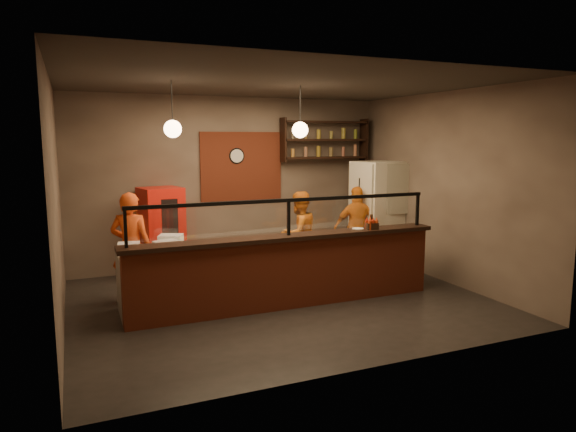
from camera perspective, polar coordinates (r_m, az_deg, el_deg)
name	(u,v)px	position (r m, az deg, el deg)	size (l,w,h in m)	color
floor	(281,301)	(7.84, -0.80, -9.39)	(6.00, 6.00, 0.00)	black
ceiling	(280,83)	(7.50, -0.85, 14.56)	(6.00, 6.00, 0.00)	#342E28
wall_back	(231,182)	(9.85, -6.32, 3.75)	(6.00, 6.00, 0.00)	#756356
wall_left	(56,205)	(6.96, -24.36, 1.07)	(5.00, 5.00, 0.00)	#756356
wall_right	(445,188)	(9.06, 17.05, 3.01)	(5.00, 5.00, 0.00)	#756356
wall_front	(373,220)	(5.29, 9.43, -0.41)	(6.00, 6.00, 0.00)	#756356
brick_patch	(242,166)	(9.86, -5.18, 5.52)	(1.60, 0.04, 1.30)	#963920
service_counter	(289,273)	(7.43, 0.07, -6.38)	(4.60, 0.25, 1.00)	#963920
counter_ledge	(289,237)	(7.31, 0.07, -2.36)	(4.70, 0.37, 0.06)	black
worktop_cabinet	(276,270)	(7.90, -1.36, -6.04)	(4.60, 0.75, 0.85)	gray
worktop	(276,241)	(7.80, -1.37, -2.84)	(4.60, 0.75, 0.05)	silver
sneeze_guard	(289,214)	(7.26, 0.07, 0.28)	(4.50, 0.05, 0.52)	white
wall_shelving	(325,140)	(10.36, 4.12, 8.44)	(1.84, 0.28, 0.85)	black
wall_clock	(237,156)	(9.82, -5.74, 6.66)	(0.30, 0.30, 0.04)	black
pendant_left	(173,129)	(7.23, -12.69, 9.44)	(0.24, 0.24, 0.77)	black
pendant_right	(300,130)	(7.80, 1.36, 9.56)	(0.24, 0.24, 0.77)	black
cook_left	(131,247)	(7.97, -17.05, -3.34)	(0.60, 0.39, 1.65)	#DC4514
cook_mid	(299,234)	(9.02, 1.23, -2.05)	(0.74, 0.57, 1.51)	#C96313
cook_right	(357,228)	(9.63, 7.73, -1.33)	(0.91, 0.38, 1.55)	orange
fridge	(378,213)	(10.03, 9.95, 0.29)	(0.83, 0.78, 2.00)	beige
red_cooler	(162,232)	(9.31, -13.87, -1.75)	(0.68, 0.62, 1.58)	red
pizza_dough	(316,234)	(8.20, 3.08, -2.07)	(0.56, 0.56, 0.01)	beige
prep_tub_a	(129,248)	(7.20, -17.25, -3.41)	(0.28, 0.23, 0.14)	white
prep_tub_b	(171,240)	(7.54, -12.89, -2.64)	(0.32, 0.26, 0.16)	white
prep_tub_c	(167,247)	(7.12, -13.34, -3.33)	(0.31, 0.25, 0.15)	silver
rolling_pin	(190,243)	(7.52, -10.88, -2.99)	(0.06, 0.06, 0.35)	yellow
condiment_caddy	(372,226)	(7.88, 9.27, -1.10)	(0.18, 0.14, 0.10)	black
pepper_mill	(371,221)	(7.97, 9.23, -0.58)	(0.05, 0.05, 0.21)	black
small_plate	(358,229)	(7.87, 7.77, -1.40)	(0.18, 0.18, 0.01)	silver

